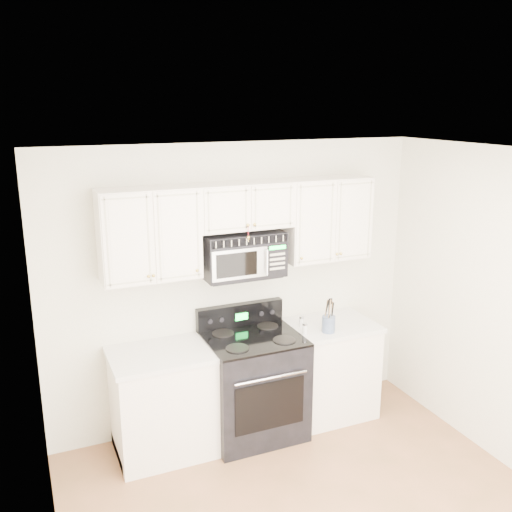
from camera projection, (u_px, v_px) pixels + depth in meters
room at (336, 364)px, 3.66m from camera, size 3.51×3.51×2.61m
base_cabinet_left at (164, 405)px, 4.86m from camera, size 0.86×0.65×0.92m
base_cabinet_right at (327, 372)px, 5.47m from camera, size 0.86×0.65×0.92m
range at (253, 383)px, 5.12m from camera, size 0.83×0.75×1.14m
upper_cabinets at (243, 221)px, 4.90m from camera, size 2.44×0.37×0.75m
microwave at (243, 254)px, 4.96m from camera, size 0.71×0.40×0.39m
utensil_crock at (329, 323)px, 5.12m from camera, size 0.12×0.12×0.32m
shaker_salt at (305, 329)px, 5.08m from camera, size 0.04×0.04×0.11m
shaker_pepper at (301, 322)px, 5.25m from camera, size 0.04×0.04×0.10m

